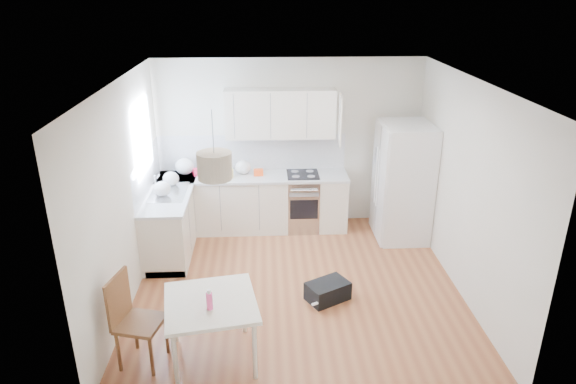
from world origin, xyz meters
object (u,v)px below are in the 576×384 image
at_px(refrigerator, 404,182).
at_px(dining_table, 211,308).
at_px(gym_bag, 328,291).
at_px(dining_chair, 140,321).

xyz_separation_m(refrigerator, dining_table, (-2.71, -2.80, -0.26)).
bearing_deg(gym_bag, dining_table, -171.09).
xyz_separation_m(dining_table, gym_bag, (1.35, 1.05, -0.53)).
distance_m(dining_chair, gym_bag, 2.36).
distance_m(dining_table, gym_bag, 1.79).
distance_m(refrigerator, dining_table, 3.90).
relative_size(dining_chair, gym_bag, 1.98).
bearing_deg(refrigerator, dining_chair, -140.91).
distance_m(refrigerator, gym_bag, 2.35).
relative_size(dining_table, dining_chair, 1.04).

